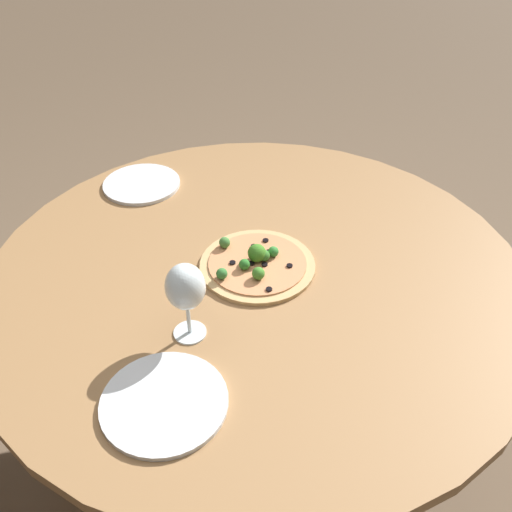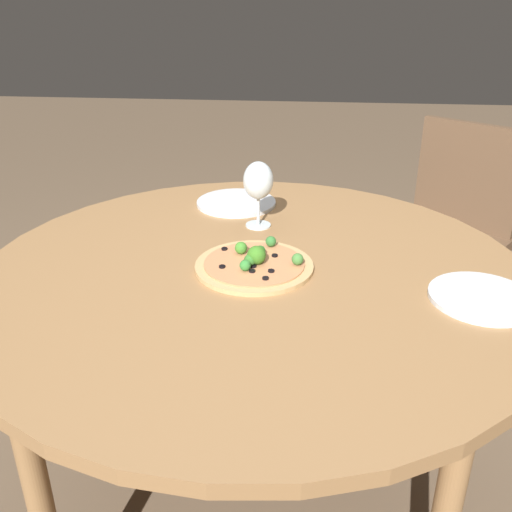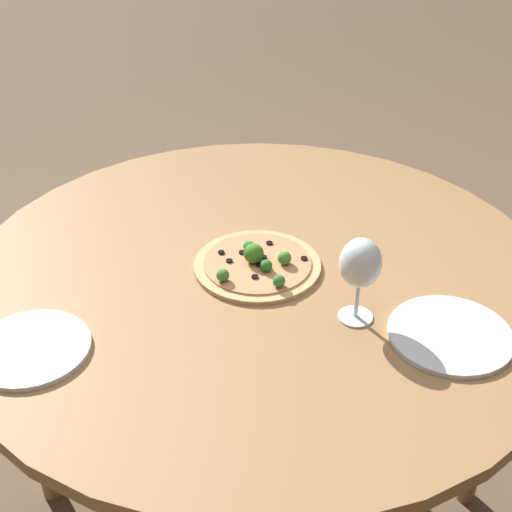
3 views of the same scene
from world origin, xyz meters
The scene contains 6 objects.
ground_plane centered at (0.00, 0.00, 0.00)m, with size 12.00×12.00×0.00m, color brown.
dining_table centered at (0.00, 0.00, 0.65)m, with size 1.22×1.22×0.72m.
pizza centered at (0.00, 0.00, 0.73)m, with size 0.26×0.26×0.06m.
wine_glass centered at (-0.01, 0.24, 0.84)m, with size 0.08×0.08×0.17m.
plate_near centered at (0.46, -0.10, 0.72)m, with size 0.21×0.21×0.01m.
plate_far centered at (-0.09, 0.39, 0.72)m, with size 0.22×0.22×0.01m.
Camera 1 is at (-0.59, 0.80, 1.54)m, focal length 40.00 mm.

